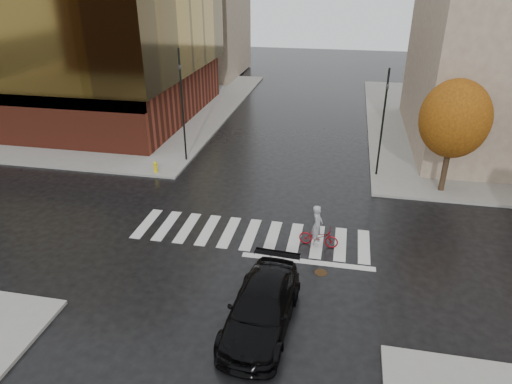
{
  "coord_description": "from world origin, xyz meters",
  "views": [
    {
      "loc": [
        4.08,
        -18.45,
        11.85
      ],
      "look_at": [
        0.12,
        1.25,
        2.0
      ],
      "focal_mm": 32.0,
      "sensor_mm": 36.0,
      "label": 1
    }
  ],
  "objects_px": {
    "traffic_light_ne": "(383,117)",
    "fire_hydrant": "(155,166)",
    "sedan": "(262,307)",
    "traffic_light_nw": "(182,99)",
    "cyclist": "(318,232)"
  },
  "relations": [
    {
      "from": "cyclist",
      "to": "fire_hydrant",
      "type": "bearing_deg",
      "value": 65.37
    },
    {
      "from": "fire_hydrant",
      "to": "traffic_light_nw",
      "type": "bearing_deg",
      "value": 64.97
    },
    {
      "from": "cyclist",
      "to": "traffic_light_nw",
      "type": "xyz_separation_m",
      "value": [
        -9.62,
        8.85,
        3.62
      ]
    },
    {
      "from": "sedan",
      "to": "traffic_light_ne",
      "type": "relative_size",
      "value": 0.83
    },
    {
      "from": "sedan",
      "to": "cyclist",
      "type": "xyz_separation_m",
      "value": [
        1.61,
        5.79,
        -0.07
      ]
    },
    {
      "from": "traffic_light_ne",
      "to": "fire_hydrant",
      "type": "relative_size",
      "value": 8.97
    },
    {
      "from": "traffic_light_nw",
      "to": "fire_hydrant",
      "type": "relative_size",
      "value": 9.95
    },
    {
      "from": "traffic_light_nw",
      "to": "fire_hydrant",
      "type": "bearing_deg",
      "value": -25.46
    },
    {
      "from": "sedan",
      "to": "fire_hydrant",
      "type": "xyz_separation_m",
      "value": [
        -9.19,
        12.14,
        -0.24
      ]
    },
    {
      "from": "traffic_light_ne",
      "to": "fire_hydrant",
      "type": "bearing_deg",
      "value": -12.23
    },
    {
      "from": "cyclist",
      "to": "traffic_light_nw",
      "type": "bearing_deg",
      "value": 53.24
    },
    {
      "from": "cyclist",
      "to": "traffic_light_ne",
      "type": "height_order",
      "value": "traffic_light_ne"
    },
    {
      "from": "cyclist",
      "to": "fire_hydrant",
      "type": "relative_size",
      "value": 2.87
    },
    {
      "from": "cyclist",
      "to": "traffic_light_nw",
      "type": "distance_m",
      "value": 13.56
    },
    {
      "from": "traffic_light_ne",
      "to": "fire_hydrant",
      "type": "xyz_separation_m",
      "value": [
        -13.81,
        -2.5,
        -3.3
      ]
    }
  ]
}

